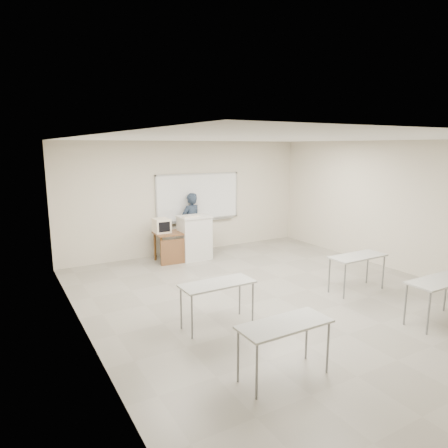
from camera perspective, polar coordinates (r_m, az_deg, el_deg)
floor at (r=7.90m, az=7.60°, el=-10.37°), size 7.00×8.00×0.01m
whiteboard at (r=10.98m, az=-3.69°, el=3.79°), size 2.48×0.10×1.31m
student_desks at (r=6.72m, az=14.87°, el=-8.41°), size 4.40×2.20×0.73m
instructor_desk at (r=10.10m, az=-6.00°, el=-2.42°), size 1.30×0.65×0.75m
podium at (r=10.24m, az=-4.22°, el=-1.94°), size 0.80×0.58×1.13m
crt_monitor at (r=10.06m, az=-8.92°, el=-0.22°), size 0.38×0.43×0.36m
laptop at (r=10.18m, az=-4.02°, el=-0.62°), size 0.35×0.33×0.26m
mouse at (r=10.41m, az=-3.63°, el=-0.58°), size 0.10×0.07×0.04m
keyboard at (r=9.96m, az=-4.74°, el=1.06°), size 0.46×0.19×0.02m
presenter at (r=10.84m, az=-4.71°, el=0.14°), size 0.68×0.53×1.64m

